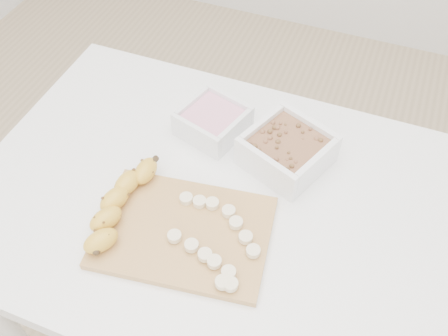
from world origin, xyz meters
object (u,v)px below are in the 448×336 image
(bowl_yogurt, at_px, (213,121))
(bowl_granola, at_px, (287,150))
(cutting_board, at_px, (184,232))
(banana, at_px, (119,205))
(table, at_px, (219,225))

(bowl_yogurt, bearing_deg, bowl_granola, -9.26)
(bowl_yogurt, distance_m, cutting_board, 0.28)
(cutting_board, distance_m, banana, 0.13)
(bowl_granola, bearing_deg, cutting_board, -117.37)
(table, xyz_separation_m, banana, (-0.16, -0.11, 0.13))
(table, relative_size, bowl_yogurt, 6.24)
(bowl_yogurt, xyz_separation_m, banana, (-0.08, -0.28, 0.00))
(table, height_order, cutting_board, cutting_board)
(banana, bearing_deg, bowl_granola, 55.70)
(bowl_yogurt, relative_size, banana, 0.70)
(bowl_granola, xyz_separation_m, cutting_board, (-0.13, -0.24, -0.03))
(banana, bearing_deg, table, 45.43)
(table, relative_size, bowl_granola, 4.95)
(bowl_granola, relative_size, banana, 0.89)
(cutting_board, bearing_deg, banana, -177.83)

